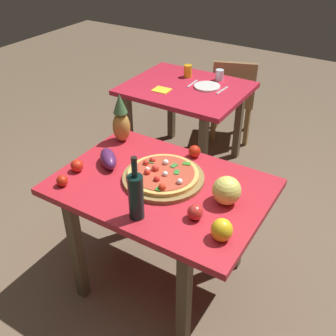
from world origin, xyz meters
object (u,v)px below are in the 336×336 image
at_px(wine_bottle, 136,196).
at_px(napkin_folded, 162,90).
at_px(dining_chair, 233,96).
at_px(tomato_by_bottle, 195,212).
at_px(fork_utensil, 192,84).
at_px(drinking_glass_juice, 188,71).
at_px(dinner_plate, 207,86).
at_px(pizza_board, 163,178).
at_px(display_table, 161,199).
at_px(melon, 227,190).
at_px(tomato_at_corner, 62,181).
at_px(drinking_glass_water, 219,75).
at_px(pineapple_left, 121,120).
at_px(bell_pepper, 222,230).
at_px(knife_utensil, 222,90).
at_px(tomato_near_board, 77,166).
at_px(tomato_beside_pepper, 195,151).
at_px(eggplant, 109,158).
at_px(background_table, 186,99).
at_px(pizza, 163,174).

xyz_separation_m(wine_bottle, napkin_folded, (-0.75, 1.41, -0.13)).
bearing_deg(napkin_folded, dining_chair, 69.65).
relative_size(tomato_by_bottle, fork_utensil, 0.44).
xyz_separation_m(drinking_glass_juice, dinner_plate, (0.26, -0.13, -0.04)).
bearing_deg(pizza_board, wine_bottle, -80.46).
height_order(display_table, napkin_folded, napkin_folded).
height_order(display_table, fork_utensil, fork_utensil).
bearing_deg(melon, display_table, -173.68).
relative_size(pizza_board, dinner_plate, 2.09).
xyz_separation_m(tomato_at_corner, drinking_glass_water, (0.06, 1.87, 0.01)).
xyz_separation_m(pineapple_left, bell_pepper, (0.94, -0.49, -0.10)).
bearing_deg(knife_utensil, dining_chair, 106.86).
height_order(drinking_glass_water, napkin_folded, drinking_glass_water).
xyz_separation_m(melon, drinking_glass_water, (-0.77, 1.53, -0.03)).
relative_size(melon, fork_utensil, 0.83).
xyz_separation_m(tomato_at_corner, tomato_by_bottle, (0.75, 0.14, 0.01)).
xyz_separation_m(tomato_near_board, fork_utensil, (-0.07, 1.51, -0.03)).
xyz_separation_m(pineapple_left, napkin_folded, (-0.23, 0.84, -0.14)).
bearing_deg(tomato_at_corner, drinking_glass_water, 88.20).
xyz_separation_m(wine_bottle, fork_utensil, (-0.60, 1.66, -0.13)).
bearing_deg(tomato_beside_pepper, eggplant, -138.20).
distance_m(pizza_board, napkin_folded, 1.28).
xyz_separation_m(background_table, tomato_at_corner, (0.12, -1.59, 0.14)).
bearing_deg(fork_utensil, pineapple_left, -87.23).
relative_size(tomato_at_corner, fork_utensil, 0.36).
height_order(dining_chair, dinner_plate, dining_chair).
relative_size(dining_chair, melon, 5.66).
distance_m(background_table, dinner_plate, 0.21).
height_order(pizza, melon, melon).
bearing_deg(napkin_folded, tomato_at_corner, -80.00).
height_order(pizza_board, pizza, pizza).
relative_size(dining_chair, dinner_plate, 3.86).
height_order(background_table, pizza_board, pizza_board).
height_order(dining_chair, tomato_beside_pepper, dining_chair).
bearing_deg(drinking_glass_juice, pizza, -65.81).
distance_m(bell_pepper, fork_utensil, 1.89).
bearing_deg(drinking_glass_water, napkin_folded, -124.20).
xyz_separation_m(tomato_at_corner, fork_utensil, (-0.10, 1.67, -0.03)).
bearing_deg(wine_bottle, tomato_near_board, 164.13).
xyz_separation_m(tomato_by_bottle, drinking_glass_juice, (-0.97, 1.66, 0.01)).
relative_size(display_table, bell_pepper, 10.31).
bearing_deg(tomato_near_board, drinking_glass_juice, 96.50).
relative_size(tomato_near_board, dinner_plate, 0.33).
distance_m(wine_bottle, eggplant, 0.51).
xyz_separation_m(background_table, melon, (0.94, -1.26, 0.19)).
distance_m(pizza_board, wine_bottle, 0.36).
xyz_separation_m(bell_pepper, tomato_by_bottle, (-0.17, 0.06, -0.01)).
xyz_separation_m(tomato_near_board, knife_utensil, (0.21, 1.51, -0.03)).
height_order(fork_utensil, knife_utensil, same).
height_order(tomato_beside_pepper, tomato_at_corner, tomato_beside_pepper).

